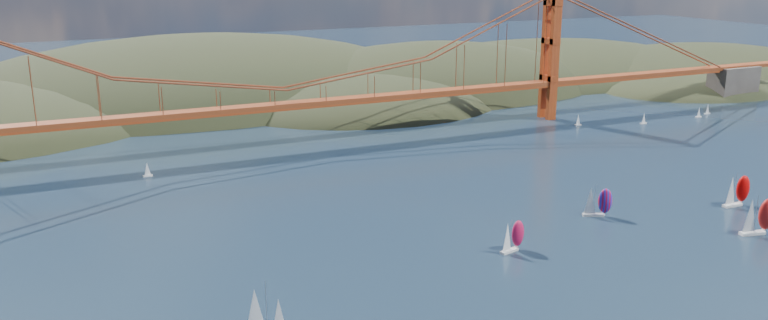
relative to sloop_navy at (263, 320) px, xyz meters
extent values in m
ellipsoid|color=black|center=(40.11, 263.62, -22.89)|extent=(300.00, 180.00, 96.00)
ellipsoid|color=black|center=(160.11, 233.62, -19.39)|extent=(220.00, 140.00, 76.00)
ellipsoid|color=black|center=(110.11, 203.62, -14.49)|extent=(140.00, 110.00, 48.00)
ellipsoid|color=black|center=(250.11, 253.62, -16.59)|extent=(260.00, 160.00, 60.00)
ellipsoid|color=black|center=(335.11, 213.62, -15.19)|extent=(220.00, 150.00, 52.00)
ellipsoid|color=black|center=(290.11, 173.62, -10.99)|extent=(120.00, 90.00, 28.00)
cube|color=brown|center=(50.11, 143.62, 9.91)|extent=(440.00, 7.00, 1.60)
cube|color=maroon|center=(50.11, 143.62, 8.71)|extent=(440.00, 7.00, 0.80)
cube|color=maroon|center=(170.11, 143.62, 21.41)|extent=(4.00, 8.50, 55.00)
cube|color=#4C443D|center=(284.11, 143.62, 1.91)|extent=(24.00, 12.00, 16.00)
cube|color=brown|center=(296.11, 143.62, 9.91)|extent=(52.00, 7.00, 1.60)
cylinder|color=#99999E|center=(0.77, -0.13, 1.34)|extent=(0.13, 0.13, 12.73)
cone|color=silver|center=(-1.22, 0.21, 0.70)|extent=(5.70, 5.70, 11.20)
cube|color=silver|center=(67.65, 20.51, -5.77)|extent=(5.49, 2.76, 0.63)
cylinder|color=#99999E|center=(67.91, 20.57, -1.49)|extent=(0.08, 0.08, 7.93)
cone|color=silver|center=(66.73, 20.27, -1.88)|extent=(3.61, 3.61, 6.98)
ellipsoid|color=#B1103C|center=(70.47, 21.24, -1.88)|extent=(4.17, 3.18, 6.66)
cube|color=white|center=(131.79, 4.00, -5.68)|extent=(6.97, 3.28, 0.81)
cylinder|color=#99999E|center=(132.11, 3.93, -0.23)|extent=(0.10, 0.10, 10.09)
cone|color=silver|center=(130.60, 4.26, -0.74)|extent=(4.49, 4.49, 8.88)
ellipsoid|color=red|center=(135.40, 3.21, -0.74)|extent=(5.23, 3.90, 8.48)
cube|color=white|center=(145.72, 22.39, -5.71)|extent=(6.27, 1.90, 0.75)
cylinder|color=#99999E|center=(146.03, 22.38, -0.66)|extent=(0.09, 0.09, 9.35)
cone|color=silver|center=(144.59, 22.41, -1.13)|extent=(3.58, 3.58, 8.23)
ellipsoid|color=#D10100|center=(149.14, 22.30, -1.13)|extent=(4.43, 2.85, 7.85)
cube|color=silver|center=(103.63, 32.75, -5.75)|extent=(5.72, 3.89, 0.67)
cylinder|color=#99999E|center=(103.89, 32.62, -1.21)|extent=(0.08, 0.08, 8.41)
cone|color=silver|center=(102.73, 33.19, -1.63)|extent=(4.21, 4.21, 7.40)
ellipsoid|color=#BA0822|center=(106.40, 31.38, -1.63)|extent=(4.61, 3.95, 7.07)
cube|color=silver|center=(-3.63, 124.21, -5.84)|extent=(3.00, 1.00, 0.50)
cone|color=white|center=(-3.63, 124.21, -3.49)|extent=(2.00, 2.00, 4.20)
cube|color=silver|center=(173.43, 126.03, -5.84)|extent=(3.00, 1.00, 0.50)
cone|color=white|center=(173.43, 126.03, -3.49)|extent=(2.00, 2.00, 4.20)
cube|color=silver|center=(200.89, 116.54, -5.84)|extent=(3.00, 1.00, 0.50)
cone|color=white|center=(200.89, 116.54, -3.49)|extent=(2.00, 2.00, 4.20)
cube|color=silver|center=(232.45, 116.10, -5.84)|extent=(3.00, 1.00, 0.50)
cone|color=white|center=(232.45, 116.10, -3.49)|extent=(2.00, 2.00, 4.20)
cube|color=silver|center=(241.98, 120.00, -5.84)|extent=(3.00, 1.00, 0.50)
cone|color=white|center=(241.98, 120.00, -3.49)|extent=(2.00, 2.00, 4.20)
camera|label=1|loc=(-31.60, -121.36, 64.45)|focal=35.00mm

